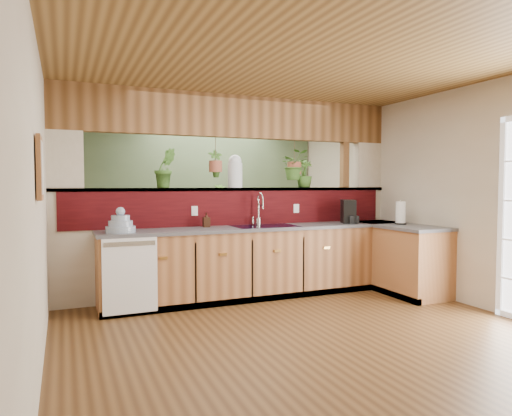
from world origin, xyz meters
name	(u,v)px	position (x,y,z in m)	size (l,w,h in m)	color
ground	(281,318)	(0.00, 0.00, 0.00)	(4.60, 7.00, 0.01)	#4F3218
ceiling	(281,73)	(0.00, 0.00, 2.60)	(4.60, 7.00, 0.01)	brown
wall_back	(194,192)	(0.00, 3.50, 1.30)	(4.60, 0.02, 2.60)	beige
wall_left	(41,200)	(-2.30, 0.00, 1.30)	(0.02, 7.00, 2.60)	beige
wall_right	(446,195)	(2.30, 0.00, 1.30)	(0.02, 7.00, 2.60)	beige
pass_through_partition	(239,203)	(0.03, 1.35, 1.19)	(4.60, 0.21, 2.60)	beige
pass_through_ledge	(236,189)	(0.00, 1.35, 1.37)	(4.60, 0.21, 0.04)	brown
header_beam	(236,117)	(0.00, 1.35, 2.33)	(4.60, 0.15, 0.55)	brown
sage_backwall	(194,192)	(0.00, 3.48, 1.30)	(4.55, 0.02, 2.55)	#536C4A
countertop	(309,259)	(0.84, 0.87, 0.45)	(4.14, 1.52, 0.90)	#915A32
dishwasher	(130,275)	(-1.48, 0.66, 0.46)	(0.58, 0.03, 0.82)	white
navy_sink	(265,232)	(0.25, 0.98, 0.82)	(0.82, 0.50, 0.18)	black
framed_print	(40,168)	(-2.27, -0.80, 1.55)	(0.04, 0.35, 0.45)	#915A32
faucet	(259,208)	(0.24, 1.13, 1.13)	(0.18, 0.19, 0.43)	#B7B7B2
dish_stack	(121,225)	(-1.55, 0.89, 0.99)	(0.32, 0.32, 0.28)	#8797AE
soap_dispenser	(206,220)	(-0.49, 1.12, 0.99)	(0.08, 0.08, 0.18)	#351E13
coffee_maker	(349,212)	(1.49, 0.92, 1.05)	(0.17, 0.29, 0.32)	black
paper_towel	(401,213)	(2.01, 0.49, 1.05)	(0.15, 0.15, 0.33)	black
glass_jar	(235,171)	(-0.02, 1.35, 1.61)	(0.20, 0.20, 0.44)	silver
ledge_plant_left	(165,168)	(-0.95, 1.35, 1.64)	(0.27, 0.22, 0.49)	#396824
ledge_plant_right	(304,174)	(1.03, 1.35, 1.59)	(0.22, 0.22, 0.39)	#396824
hanging_plant_a	(216,155)	(-0.29, 1.35, 1.82)	(0.20, 0.17, 0.48)	brown
hanging_plant_b	(294,152)	(0.87, 1.35, 1.89)	(0.45, 0.42, 0.54)	brown
shelving_console	(192,239)	(-0.10, 3.25, 0.50)	(1.49, 0.40, 0.99)	black
shelf_plant_a	(160,199)	(-0.65, 3.25, 1.19)	(0.20, 0.14, 0.38)	#396824
shelf_plant_b	(219,197)	(0.39, 3.25, 1.21)	(0.24, 0.24, 0.43)	#396824
floor_plant	(274,253)	(0.96, 2.21, 0.34)	(0.60, 0.52, 0.67)	#396824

